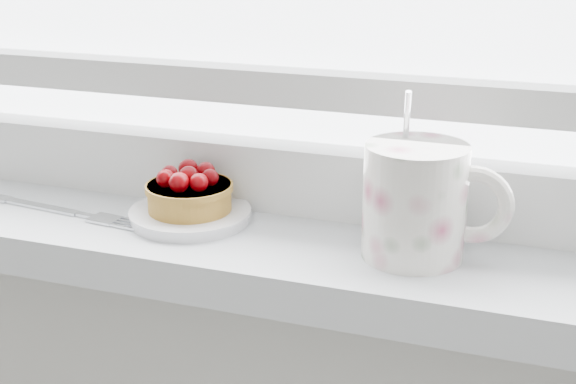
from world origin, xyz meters
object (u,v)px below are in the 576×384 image
at_px(saucer, 190,215).
at_px(fork, 65,211).
at_px(raspberry_tart, 189,191).
at_px(floral_mug, 419,199).

distance_m(saucer, fork, 0.14).
relative_size(saucer, raspberry_tart, 1.40).
height_order(saucer, raspberry_tart, raspberry_tart).
bearing_deg(fork, saucer, 9.95).
distance_m(saucer, raspberry_tart, 0.03).
bearing_deg(raspberry_tart, floral_mug, -2.68).
relative_size(saucer, floral_mug, 0.82).
bearing_deg(fork, floral_mug, 1.97).
height_order(floral_mug, fork, floral_mug).
bearing_deg(floral_mug, fork, -178.03).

